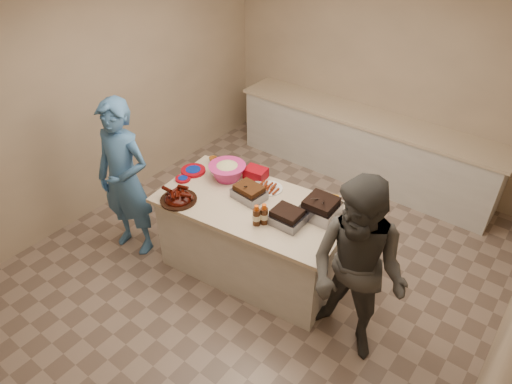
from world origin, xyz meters
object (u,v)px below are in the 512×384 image
Objects in this scene: rib_platter at (179,200)px; guest_gray at (344,341)px; guest_blue at (138,244)px; bbq_bottle_b at (256,224)px; coleslaw_bowl at (228,178)px; bbq_bottle_a at (264,223)px; island at (253,268)px; mustard_bottle at (248,195)px; plastic_cup at (213,164)px; roasting_pan at (320,215)px.

guest_gray is at bearing 5.64° from rib_platter.
guest_blue is at bearing -169.85° from guest_gray.
coleslaw_bowl is at bearing 149.26° from bbq_bottle_b.
bbq_bottle_a reaches higher than guest_gray.
rib_platter is at bearing -152.11° from island.
bbq_bottle_a is at bearing -33.41° from mustard_bottle.
bbq_bottle_a is 1.15m from plastic_cup.
bbq_bottle_b reaches higher than guest_blue.
coleslaw_bowl is 0.82m from bbq_bottle_a.
guest_gray is (1.82, 0.18, -0.87)m from rib_platter.
guest_gray is at bearing -2.92° from bbq_bottle_a.
island is 1.06× the size of guest_gray.
island is 1.01m from coleslaw_bowl.
plastic_cup reaches higher than island.
coleslaw_bowl reaches higher than guest_blue.
bbq_bottle_b is at bearing -128.78° from bbq_bottle_a.
bbq_bottle_b is 1.13m from plastic_cup.
coleslaw_bowl is at bearing 29.54° from guest_blue.
guest_blue is at bearing -153.50° from mustard_bottle.
plastic_cup is (-0.78, 0.30, 0.87)m from island.
rib_platter is 0.93× the size of coleslaw_bowl.
plastic_cup is 2.25m from guest_gray.
mustard_bottle is at bearing 171.13° from guest_gray.
guest_blue is 1.01× the size of guest_gray.
plastic_cup is at bearing 152.05° from bbq_bottle_b.
plastic_cup is at bearing 169.23° from guest_gray.
coleslaw_bowl is at bearing 163.75° from mustard_bottle.
bbq_bottle_b is at bearing -42.14° from mustard_bottle.
bbq_bottle_b is at bearing -132.41° from roasting_pan.
bbq_bottle_b is at bearing -27.95° from plastic_cup.
roasting_pan is 1.08m from coleslaw_bowl.
guest_blue is at bearing -161.30° from roasting_pan.
mustard_bottle is at bearing 140.49° from island.
rib_platter is 1.72× the size of bbq_bottle_a.
mustard_bottle reaches higher than island.
roasting_pan is at bearing 49.71° from bbq_bottle_a.
bbq_bottle_b is 0.46m from mustard_bottle.
plastic_cup is (-0.66, 0.22, 0.00)m from mustard_bottle.
bbq_bottle_a reaches higher than rib_platter.
bbq_bottle_a is 1.81m from guest_blue.
roasting_pan is at bearing 10.42° from guest_blue.
coleslaw_bowl is at bearing 152.51° from island.
rib_platter is 0.20× the size of guest_blue.
guest_blue is (-0.51, -0.80, -0.87)m from plastic_cup.
bbq_bottle_a is at bearing -40.18° from island.
coleslaw_bowl is 4.35× the size of plastic_cup.
rib_platter reaches higher than plastic_cup.
roasting_pan is 0.18× the size of guest_gray.
mustard_bottle is at bearing 15.92° from guest_blue.
coleslaw_bowl is (0.12, 0.59, 0.00)m from rib_platter.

